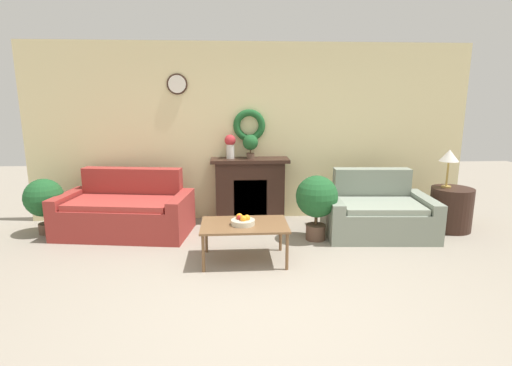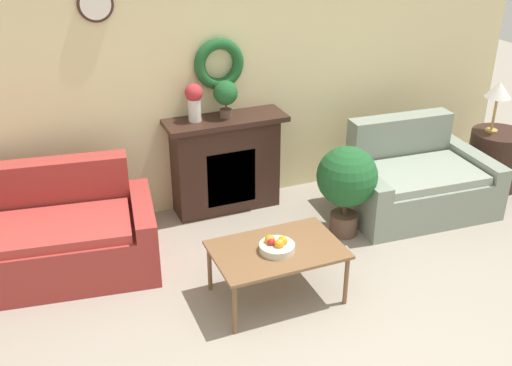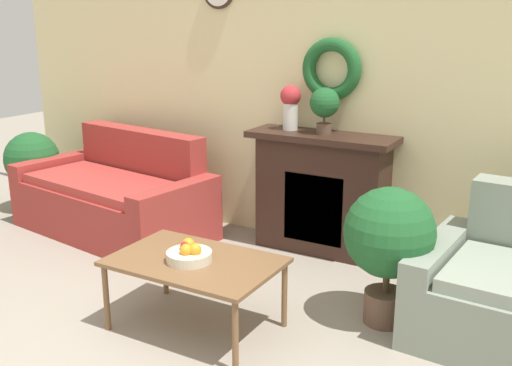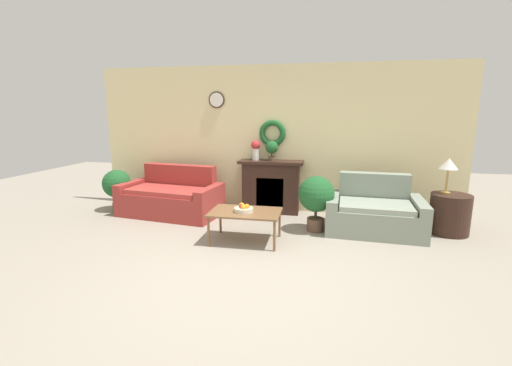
{
  "view_description": "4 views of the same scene",
  "coord_description": "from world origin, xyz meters",
  "px_view_note": "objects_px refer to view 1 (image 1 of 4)",
  "views": [
    {
      "loc": [
        -0.32,
        -3.38,
        1.9
      ],
      "look_at": [
        -0.01,
        1.35,
        0.87
      ],
      "focal_mm": 28.0,
      "sensor_mm": 36.0,
      "label": 1
    },
    {
      "loc": [
        -1.81,
        -2.51,
        2.97
      ],
      "look_at": [
        -0.21,
        1.36,
        0.89
      ],
      "focal_mm": 42.0,
      "sensor_mm": 36.0,
      "label": 2
    },
    {
      "loc": [
        1.82,
        -1.68,
        1.87
      ],
      "look_at": [
        -0.1,
        1.68,
        0.79
      ],
      "focal_mm": 42.0,
      "sensor_mm": 36.0,
      "label": 3
    },
    {
      "loc": [
        0.87,
        -3.56,
        1.83
      ],
      "look_at": [
        -0.13,
        1.69,
        0.74
      ],
      "focal_mm": 24.0,
      "sensor_mm": 36.0,
      "label": 4
    }
  ],
  "objects_px": {
    "vase_on_mantel_left": "(230,145)",
    "potted_plant_floor_by_couch": "(44,199)",
    "fruit_bowl": "(243,221)",
    "table_lamp": "(449,157)",
    "couch_left": "(126,212)",
    "side_table_by_loveseat": "(451,209)",
    "potted_plant_floor_by_loveseat": "(317,199)",
    "fireplace": "(250,189)",
    "loveseat_right": "(377,213)",
    "potted_plant_on_mantel": "(250,143)",
    "coffee_table": "(244,227)"
  },
  "relations": [
    {
      "from": "vase_on_mantel_left",
      "to": "potted_plant_floor_by_couch",
      "type": "height_order",
      "value": "vase_on_mantel_left"
    },
    {
      "from": "fruit_bowl",
      "to": "table_lamp",
      "type": "relative_size",
      "value": 0.5
    },
    {
      "from": "couch_left",
      "to": "table_lamp",
      "type": "relative_size",
      "value": 3.48
    },
    {
      "from": "couch_left",
      "to": "potted_plant_floor_by_couch",
      "type": "bearing_deg",
      "value": -174.31
    },
    {
      "from": "side_table_by_loveseat",
      "to": "potted_plant_floor_by_loveseat",
      "type": "height_order",
      "value": "potted_plant_floor_by_loveseat"
    },
    {
      "from": "fireplace",
      "to": "loveseat_right",
      "type": "distance_m",
      "value": 1.9
    },
    {
      "from": "fireplace",
      "to": "table_lamp",
      "type": "xyz_separation_m",
      "value": [
        2.81,
        -0.57,
        0.57
      ]
    },
    {
      "from": "potted_plant_floor_by_loveseat",
      "to": "side_table_by_loveseat",
      "type": "bearing_deg",
      "value": 7.94
    },
    {
      "from": "loveseat_right",
      "to": "potted_plant_on_mantel",
      "type": "xyz_separation_m",
      "value": [
        -1.74,
        0.7,
        0.91
      ]
    },
    {
      "from": "fireplace",
      "to": "vase_on_mantel_left",
      "type": "relative_size",
      "value": 3.27
    },
    {
      "from": "fruit_bowl",
      "to": "potted_plant_floor_by_couch",
      "type": "bearing_deg",
      "value": 156.92
    },
    {
      "from": "side_table_by_loveseat",
      "to": "potted_plant_floor_by_couch",
      "type": "xyz_separation_m",
      "value": [
        -5.78,
        0.2,
        0.19
      ]
    },
    {
      "from": "fireplace",
      "to": "vase_on_mantel_left",
      "type": "distance_m",
      "value": 0.75
    },
    {
      "from": "vase_on_mantel_left",
      "to": "loveseat_right",
      "type": "bearing_deg",
      "value": -19.38
    },
    {
      "from": "potted_plant_on_mantel",
      "to": "potted_plant_floor_by_couch",
      "type": "bearing_deg",
      "value": -171.97
    },
    {
      "from": "fruit_bowl",
      "to": "fireplace",
      "type": "bearing_deg",
      "value": 84.26
    },
    {
      "from": "potted_plant_on_mantel",
      "to": "fruit_bowl",
      "type": "bearing_deg",
      "value": -96.16
    },
    {
      "from": "couch_left",
      "to": "fruit_bowl",
      "type": "bearing_deg",
      "value": -26.3
    },
    {
      "from": "vase_on_mantel_left",
      "to": "potted_plant_floor_by_loveseat",
      "type": "height_order",
      "value": "vase_on_mantel_left"
    },
    {
      "from": "loveseat_right",
      "to": "coffee_table",
      "type": "height_order",
      "value": "loveseat_right"
    },
    {
      "from": "couch_left",
      "to": "potted_plant_floor_by_couch",
      "type": "relative_size",
      "value": 2.42
    },
    {
      "from": "coffee_table",
      "to": "potted_plant_floor_by_loveseat",
      "type": "height_order",
      "value": "potted_plant_floor_by_loveseat"
    },
    {
      "from": "fruit_bowl",
      "to": "potted_plant_on_mantel",
      "type": "distance_m",
      "value": 1.74
    },
    {
      "from": "couch_left",
      "to": "table_lamp",
      "type": "bearing_deg",
      "value": 7.15
    },
    {
      "from": "fireplace",
      "to": "vase_on_mantel_left",
      "type": "bearing_deg",
      "value": 178.88
    },
    {
      "from": "vase_on_mantel_left",
      "to": "potted_plant_on_mantel",
      "type": "height_order",
      "value": "same"
    },
    {
      "from": "table_lamp",
      "to": "potted_plant_floor_by_couch",
      "type": "xyz_separation_m",
      "value": [
        -5.71,
        0.14,
        -0.56
      ]
    },
    {
      "from": "fireplace",
      "to": "loveseat_right",
      "type": "height_order",
      "value": "fireplace"
    },
    {
      "from": "loveseat_right",
      "to": "vase_on_mantel_left",
      "type": "distance_m",
      "value": 2.35
    },
    {
      "from": "side_table_by_loveseat",
      "to": "vase_on_mantel_left",
      "type": "height_order",
      "value": "vase_on_mantel_left"
    },
    {
      "from": "fireplace",
      "to": "vase_on_mantel_left",
      "type": "height_order",
      "value": "vase_on_mantel_left"
    },
    {
      "from": "coffee_table",
      "to": "table_lamp",
      "type": "relative_size",
      "value": 1.84
    },
    {
      "from": "table_lamp",
      "to": "potted_plant_floor_by_loveseat",
      "type": "distance_m",
      "value": 2.05
    },
    {
      "from": "fireplace",
      "to": "couch_left",
      "type": "height_order",
      "value": "fireplace"
    },
    {
      "from": "vase_on_mantel_left",
      "to": "couch_left",
      "type": "bearing_deg",
      "value": -162.02
    },
    {
      "from": "coffee_table",
      "to": "vase_on_mantel_left",
      "type": "height_order",
      "value": "vase_on_mantel_left"
    },
    {
      "from": "side_table_by_loveseat",
      "to": "table_lamp",
      "type": "bearing_deg",
      "value": 141.34
    },
    {
      "from": "coffee_table",
      "to": "fruit_bowl",
      "type": "height_order",
      "value": "fruit_bowl"
    },
    {
      "from": "couch_left",
      "to": "coffee_table",
      "type": "height_order",
      "value": "couch_left"
    },
    {
      "from": "potted_plant_on_mantel",
      "to": "potted_plant_floor_by_loveseat",
      "type": "relative_size",
      "value": 0.41
    },
    {
      "from": "side_table_by_loveseat",
      "to": "potted_plant_on_mantel",
      "type": "relative_size",
      "value": 1.72
    },
    {
      "from": "fireplace",
      "to": "table_lamp",
      "type": "distance_m",
      "value": 2.92
    },
    {
      "from": "fruit_bowl",
      "to": "potted_plant_on_mantel",
      "type": "xyz_separation_m",
      "value": [
        0.17,
        1.58,
        0.71
      ]
    },
    {
      "from": "vase_on_mantel_left",
      "to": "potted_plant_floor_by_loveseat",
      "type": "relative_size",
      "value": 0.41
    },
    {
      "from": "fruit_bowl",
      "to": "potted_plant_floor_by_loveseat",
      "type": "bearing_deg",
      "value": 34.06
    },
    {
      "from": "couch_left",
      "to": "vase_on_mantel_left",
      "type": "bearing_deg",
      "value": 26.28
    },
    {
      "from": "couch_left",
      "to": "potted_plant_on_mantel",
      "type": "relative_size",
      "value": 5.27
    },
    {
      "from": "couch_left",
      "to": "potted_plant_floor_by_loveseat",
      "type": "height_order",
      "value": "same"
    },
    {
      "from": "fireplace",
      "to": "potted_plant_on_mantel",
      "type": "distance_m",
      "value": 0.71
    },
    {
      "from": "potted_plant_floor_by_couch",
      "to": "side_table_by_loveseat",
      "type": "bearing_deg",
      "value": -2.0
    }
  ]
}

